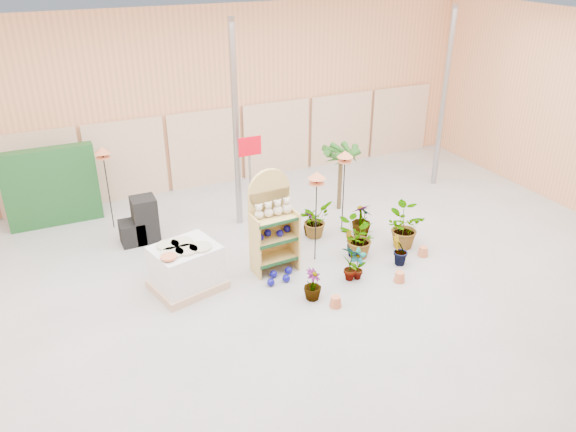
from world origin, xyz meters
name	(u,v)px	position (x,y,z in m)	size (l,w,h in m)	color
room	(287,171)	(0.00, 0.91, 2.21)	(15.20, 12.10, 4.70)	gray
display_shelf	(271,224)	(-0.09, 1.42, 0.93)	(0.89, 0.59, 2.04)	tan
teddy_bears	(274,209)	(-0.06, 1.33, 1.29)	(0.76, 0.20, 0.32)	beige
gazing_balls_shelf	(274,233)	(-0.09, 1.31, 0.80)	(0.75, 0.26, 0.14)	navy
gazing_balls_floor	(280,276)	(-0.15, 0.90, 0.07)	(0.63, 0.39, 0.15)	navy
pallet_stack	(186,268)	(-1.82, 1.37, 0.44)	(1.45, 1.30, 0.91)	tan
charcoal_planters	(141,224)	(-2.21, 3.54, 0.42)	(0.80, 0.50, 1.00)	black
trellis_stock	(51,187)	(-3.80, 5.20, 0.90)	(2.00, 0.30, 1.80)	#184C1E
offer_sign	(250,165)	(0.10, 2.98, 1.57)	(0.50, 0.08, 2.20)	gray
bird_table_front	(317,178)	(0.81, 1.30, 1.78)	(0.34, 0.34, 1.92)	black
bird_table_right	(345,157)	(1.95, 2.21, 1.74)	(0.34, 0.34, 1.87)	black
bird_table_back	(103,153)	(-2.68, 4.46, 1.78)	(0.34, 0.34, 1.91)	black
palm	(341,153)	(2.43, 3.19, 1.43)	(0.70, 0.70, 1.68)	#504023
potted_plant_0	(351,262)	(1.08, 0.34, 0.38)	(0.40, 0.27, 0.76)	#1D4D15
potted_plant_1	(352,244)	(1.54, 1.08, 0.30)	(0.33, 0.26, 0.60)	#1D4D15
potted_plant_2	(358,239)	(1.64, 1.02, 0.42)	(0.76, 0.66, 0.85)	#1D4D15
potted_plant_3	(361,220)	(2.19, 1.80, 0.38)	(0.43, 0.43, 0.76)	#1D4D15
potted_plant_4	(364,219)	(2.34, 1.91, 0.32)	(0.33, 0.22, 0.63)	#1D4D15
potted_plant_5	(293,234)	(0.59, 1.89, 0.34)	(0.37, 0.30, 0.67)	#1D4D15
potted_plant_6	(315,220)	(1.27, 2.21, 0.39)	(0.71, 0.61, 0.78)	#1D4D15
potted_plant_7	(313,285)	(0.13, 0.08, 0.30)	(0.33, 0.33, 0.59)	#1D4D15
potted_plant_8	(357,264)	(1.21, 0.32, 0.32)	(0.34, 0.23, 0.64)	#1D4D15
potted_plant_9	(399,251)	(2.23, 0.41, 0.32)	(0.35, 0.29, 0.64)	#1D4D15
potted_plant_10	(402,227)	(2.71, 1.02, 0.45)	(0.81, 0.71, 0.90)	#1D4D15
potted_plant_11	(310,224)	(1.19, 2.26, 0.28)	(0.32, 0.32, 0.56)	#1D4D15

